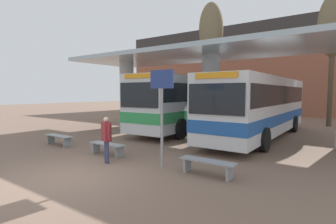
% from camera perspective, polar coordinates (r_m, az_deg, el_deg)
% --- Properties ---
extents(ground_plane, '(100.00, 100.00, 0.00)m').
position_cam_1_polar(ground_plane, '(8.41, -21.04, -13.07)').
color(ground_plane, '#755B4C').
extents(townhouse_backdrop, '(40.00, 0.58, 10.22)m').
position_cam_1_polar(townhouse_backdrop, '(30.49, 22.97, 10.49)').
color(townhouse_backdrop, brown).
rests_on(townhouse_backdrop, ground_plane).
extents(station_canopy, '(18.18, 5.96, 4.81)m').
position_cam_1_polar(station_canopy, '(15.21, 9.23, 9.52)').
color(station_canopy, silver).
rests_on(station_canopy, ground_plane).
extents(transit_bus_left_bay, '(3.13, 10.23, 3.41)m').
position_cam_1_polar(transit_bus_left_bay, '(17.07, 4.33, 2.38)').
color(transit_bus_left_bay, silver).
rests_on(transit_bus_left_bay, ground_plane).
extents(transit_bus_center_bay, '(2.74, 11.55, 3.24)m').
position_cam_1_polar(transit_bus_center_bay, '(15.23, 19.46, 1.55)').
color(transit_bus_center_bay, silver).
rests_on(transit_bus_center_bay, ground_plane).
extents(waiting_bench_near_pillar, '(1.74, 0.44, 0.46)m').
position_cam_1_polar(waiting_bench_near_pillar, '(8.01, 8.56, -11.14)').
color(waiting_bench_near_pillar, gray).
rests_on(waiting_bench_near_pillar, ground_plane).
extents(waiting_bench_mid_platform, '(1.71, 0.44, 0.46)m').
position_cam_1_polar(waiting_bench_mid_platform, '(13.34, -22.68, -5.22)').
color(waiting_bench_mid_platform, gray).
rests_on(waiting_bench_mid_platform, ground_plane).
extents(waiting_bench_far_platform, '(1.69, 0.44, 0.46)m').
position_cam_1_polar(waiting_bench_far_platform, '(10.67, -13.08, -7.31)').
color(waiting_bench_far_platform, gray).
rests_on(waiting_bench_far_platform, ground_plane).
extents(info_sign_platform, '(0.90, 0.09, 3.20)m').
position_cam_1_polar(info_sign_platform, '(8.59, -1.36, 2.96)').
color(info_sign_platform, gray).
rests_on(info_sign_platform, ground_plane).
extents(pedestrian_waiting, '(0.59, 0.38, 1.63)m').
position_cam_1_polar(pedestrian_waiting, '(9.35, -13.28, -4.91)').
color(pedestrian_waiting, '#333856').
rests_on(pedestrian_waiting, ground_plane).
extents(poplar_tree_behind_left, '(2.20, 2.20, 10.64)m').
position_cam_1_polar(poplar_tree_behind_left, '(25.30, 9.35, 16.88)').
color(poplar_tree_behind_left, '#473A2B').
rests_on(poplar_tree_behind_left, ground_plane).
extents(poplar_tree_behind_right, '(2.03, 2.03, 9.49)m').
position_cam_1_polar(poplar_tree_behind_right, '(22.77, 32.30, 15.38)').
color(poplar_tree_behind_right, '#473A2B').
rests_on(poplar_tree_behind_right, ground_plane).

